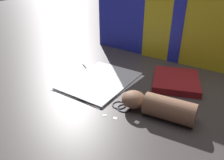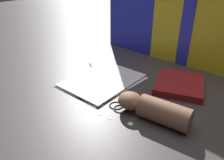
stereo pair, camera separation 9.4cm
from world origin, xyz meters
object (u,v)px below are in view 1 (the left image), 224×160
(paper_stack, at_px, (100,81))
(hand_forearm, at_px, (158,106))
(book_closed, at_px, (176,81))
(scissors, at_px, (124,104))

(paper_stack, height_order, hand_forearm, hand_forearm)
(book_closed, bearing_deg, paper_stack, -147.91)
(scissors, relative_size, hand_forearm, 0.53)
(scissors, bearing_deg, paper_stack, 153.52)
(book_closed, xyz_separation_m, hand_forearm, (0.03, -0.28, 0.03))
(paper_stack, xyz_separation_m, scissors, (0.20, -0.10, -0.00))
(paper_stack, xyz_separation_m, book_closed, (0.30, 0.19, 0.01))
(hand_forearm, bearing_deg, paper_stack, 165.84)
(book_closed, relative_size, scissors, 1.94)
(paper_stack, bearing_deg, book_closed, 32.09)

